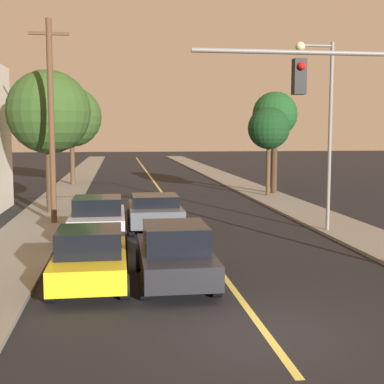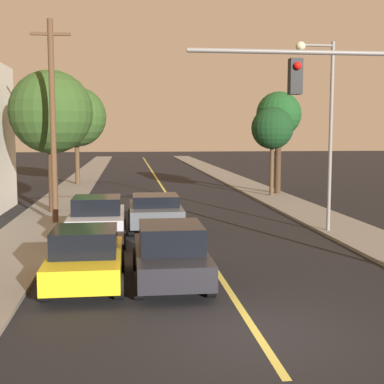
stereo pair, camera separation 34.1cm
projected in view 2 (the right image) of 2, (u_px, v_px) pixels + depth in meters
name	position (u px, v px, depth m)	size (l,w,h in m)	color
ground_plane	(256.00, 334.00, 10.24)	(200.00, 200.00, 0.00)	black
road_surface	(156.00, 178.00, 45.76)	(9.68, 80.00, 0.01)	black
sidewalk_left	(84.00, 178.00, 45.03)	(2.50, 80.00, 0.12)	gray
sidewalk_right	(226.00, 176.00, 46.48)	(2.50, 80.00, 0.12)	gray
car_near_lane_front	(171.00, 253.00, 13.61)	(1.90, 4.21, 1.55)	black
car_near_lane_second	(155.00, 211.00, 21.06)	(2.11, 3.92, 1.42)	#474C51
car_outer_lane_front	(86.00, 257.00, 13.33)	(1.90, 3.84, 1.49)	gold
car_outer_lane_second	(97.00, 220.00, 18.60)	(1.96, 3.88, 1.64)	#A5A8B2
traffic_signal_mast	(363.00, 115.00, 13.89)	(6.26, 0.42, 6.00)	slate
streetlamp_right	(323.00, 112.00, 19.95)	(1.49, 0.36, 7.07)	slate
utility_pole_left	(53.00, 118.00, 21.87)	(1.60, 0.24, 8.28)	#513823
tree_left_near	(51.00, 113.00, 24.79)	(3.86, 3.86, 6.61)	#4C3823
tree_left_far	(76.00, 117.00, 38.53)	(4.32, 4.32, 7.02)	#4C3823
tree_right_near	(272.00, 129.00, 31.48)	(2.49, 2.49, 5.23)	#4C3823
tree_right_far	(279.00, 115.00, 32.55)	(2.74, 2.74, 6.22)	#3D2B1C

